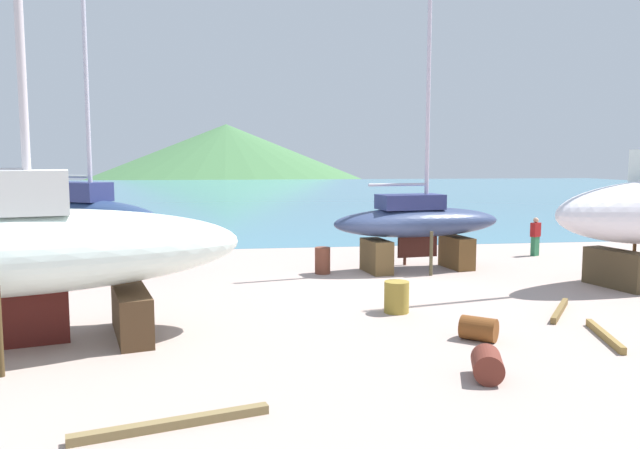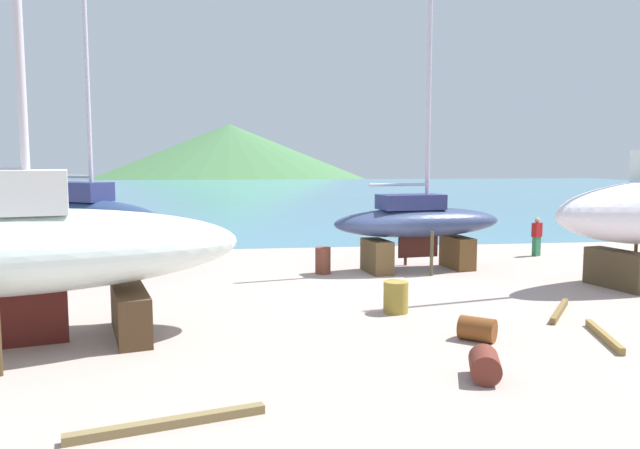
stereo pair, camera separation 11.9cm
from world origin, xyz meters
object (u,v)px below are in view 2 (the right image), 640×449
at_px(barrel_ochre, 477,329).
at_px(barrel_rust_near, 485,365).
at_px(sailboat_large_starboard, 1,249).
at_px(worker, 537,236).
at_px(sailboat_mid_port, 418,224).
at_px(barrel_tipped_left, 323,261).
at_px(barrel_rust_far, 396,297).
at_px(sailboat_small_center, 85,219).

height_order(barrel_ochre, barrel_rust_near, barrel_rust_near).
xyz_separation_m(sailboat_large_starboard, worker, (17.46, 10.46, -1.32)).
bearing_deg(sailboat_mid_port, barrel_tipped_left, 174.70).
distance_m(sailboat_large_starboard, barrel_tipped_left, 11.20).
xyz_separation_m(barrel_rust_far, barrel_ochre, (1.16, -2.72, -0.15)).
xyz_separation_m(sailboat_small_center, barrel_rust_near, (10.07, -12.76, -1.62)).
distance_m(sailboat_mid_port, worker, 6.56).
bearing_deg(barrel_rust_near, sailboat_mid_port, 79.61).
bearing_deg(barrel_tipped_left, barrel_ochre, -74.70).
relative_size(sailboat_mid_port, worker, 6.67).
bearing_deg(sailboat_large_starboard, sailboat_small_center, 78.84).
bearing_deg(sailboat_large_starboard, worker, 16.20).
xyz_separation_m(sailboat_large_starboard, sailboat_small_center, (-0.60, 9.63, -0.27)).
height_order(sailboat_mid_port, worker, sailboat_mid_port).
bearing_deg(sailboat_large_starboard, barrel_rust_far, -2.79).
bearing_deg(sailboat_large_starboard, barrel_rust_near, -33.04).
bearing_deg(sailboat_mid_port, barrel_rust_far, -120.15).
xyz_separation_m(sailboat_small_center, barrel_tipped_left, (8.55, -1.94, -1.42)).
distance_m(barrel_tipped_left, barrel_rust_near, 10.94).
height_order(barrel_tipped_left, barrel_rust_near, barrel_tipped_left).
distance_m(barrel_rust_far, barrel_rust_near, 5.07).
height_order(sailboat_large_starboard, sailboat_small_center, sailboat_large_starboard).
bearing_deg(barrel_ochre, sailboat_mid_port, 82.04).
height_order(sailboat_large_starboard, worker, sailboat_large_starboard).
xyz_separation_m(barrel_rust_far, barrel_rust_near, (0.36, -5.06, -0.14)).
distance_m(sailboat_large_starboard, worker, 20.39).
bearing_deg(barrel_rust_near, barrel_tipped_left, 97.96).
height_order(sailboat_small_center, barrel_rust_near, sailboat_small_center).
distance_m(worker, barrel_rust_far, 11.94).
relative_size(sailboat_mid_port, barrel_rust_far, 12.99).
distance_m(sailboat_small_center, barrel_tipped_left, 8.88).
distance_m(sailboat_large_starboard, sailboat_small_center, 9.65).
distance_m(sailboat_large_starboard, barrel_rust_near, 10.15).
distance_m(sailboat_mid_port, barrel_rust_far, 6.55).
height_order(sailboat_large_starboard, barrel_tipped_left, sailboat_large_starboard).
relative_size(sailboat_small_center, barrel_tipped_left, 11.36).
distance_m(sailboat_mid_port, barrel_ochre, 8.88).
xyz_separation_m(barrel_tipped_left, barrel_rust_near, (1.51, -10.83, -0.19)).
xyz_separation_m(sailboat_mid_port, barrel_rust_near, (-2.02, -11.02, -1.43)).
bearing_deg(barrel_tipped_left, worker, 16.21).
height_order(barrel_rust_far, barrel_rust_near, barrel_rust_far).
bearing_deg(sailboat_mid_port, barrel_rust_near, -108.80).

